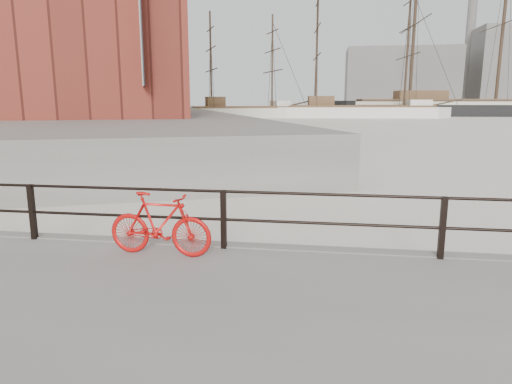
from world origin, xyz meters
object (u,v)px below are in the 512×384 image
at_px(schooner_mid, 359,117).
at_px(workboat_near, 71,134).
at_px(bicycle, 160,224).
at_px(schooner_left, 242,118).
at_px(workboat_far, 110,122).
at_px(barque_black, 494,116).

height_order(schooner_mid, workboat_near, schooner_mid).
relative_size(schooner_mid, workboat_near, 2.68).
xyz_separation_m(bicycle, schooner_left, (-10.87, 67.29, -0.87)).
xyz_separation_m(schooner_left, workboat_near, (-7.82, -38.11, 0.00)).
bearing_deg(workboat_far, barque_black, 26.59).
xyz_separation_m(bicycle, workboat_far, (-25.15, 49.58, -0.87)).
relative_size(bicycle, schooner_mid, 0.05).
distance_m(barque_black, workboat_near, 74.41).
xyz_separation_m(workboat_near, workboat_far, (-6.46, 20.39, 0.00)).
relative_size(schooner_left, workboat_near, 1.86).
distance_m(barque_black, schooner_left, 46.43).
distance_m(bicycle, barque_black, 89.12).
height_order(barque_black, workboat_near, barque_black).
relative_size(barque_black, workboat_near, 5.62).
xyz_separation_m(barque_black, schooner_mid, (-24.85, -11.30, 0.00)).
height_order(barque_black, workboat_far, barque_black).
height_order(barque_black, schooner_left, barque_black).
bearing_deg(barque_black, workboat_near, -137.12).
height_order(bicycle, workboat_far, workboat_far).
relative_size(bicycle, workboat_near, 0.14).
bearing_deg(bicycle, workboat_far, 120.58).
bearing_deg(workboat_far, workboat_near, -75.64).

